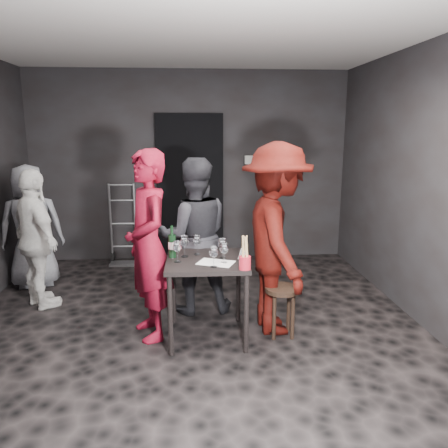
{
  "coord_description": "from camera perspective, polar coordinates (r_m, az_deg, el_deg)",
  "views": [
    {
      "loc": [
        0.04,
        -3.82,
        1.89
      ],
      "look_at": [
        0.33,
        0.25,
        0.99
      ],
      "focal_mm": 35.0,
      "sensor_mm": 36.0,
      "label": 1
    }
  ],
  "objects": [
    {
      "name": "floor",
      "position": [
        4.27,
        -4.33,
        -13.97
      ],
      "size": [
        4.5,
        5.0,
        0.02
      ],
      "primitive_type": "cube",
      "color": "black",
      "rests_on": "ground"
    },
    {
      "name": "ceiling",
      "position": [
        3.91,
        -5.03,
        24.28
      ],
      "size": [
        4.5,
        5.0,
        0.02
      ],
      "primitive_type": "cube",
      "color": "silver",
      "rests_on": "ground"
    },
    {
      "name": "wall_back",
      "position": [
        6.35,
        -4.49,
        7.44
      ],
      "size": [
        4.5,
        0.04,
        2.7
      ],
      "primitive_type": "cube",
      "color": "black",
      "rests_on": "ground"
    },
    {
      "name": "wall_front",
      "position": [
        1.43,
        -5.39,
        -9.82
      ],
      "size": [
        4.5,
        0.04,
        2.7
      ],
      "primitive_type": "cube",
      "color": "black",
      "rests_on": "ground"
    },
    {
      "name": "wall_right",
      "position": [
        4.45,
        25.79,
        4.17
      ],
      "size": [
        0.04,
        5.0,
        2.7
      ],
      "primitive_type": "cube",
      "color": "black",
      "rests_on": "ground"
    },
    {
      "name": "doorway",
      "position": [
        6.32,
        -4.45,
        4.68
      ],
      "size": [
        0.95,
        0.1,
        2.1
      ],
      "primitive_type": "cube",
      "color": "black",
      "rests_on": "ground"
    },
    {
      "name": "wallbox_upper",
      "position": [
        6.34,
        3.28,
        8.36
      ],
      "size": [
        0.12,
        0.06,
        0.12
      ],
      "primitive_type": "cube",
      "color": "#B7B7B2",
      "rests_on": "wall_back"
    },
    {
      "name": "wallbox_lower",
      "position": [
        6.37,
        5.07,
        7.9
      ],
      "size": [
        0.1,
        0.06,
        0.14
      ],
      "primitive_type": "cube",
      "color": "#B7B7B2",
      "rests_on": "wall_back"
    },
    {
      "name": "hand_truck",
      "position": [
        6.4,
        -12.94,
        -3.16
      ],
      "size": [
        0.38,
        0.33,
        1.14
      ],
      "rotation": [
        0.0,
        0.0,
        -0.01
      ],
      "color": "#B2B2B7",
      "rests_on": "floor"
    },
    {
      "name": "tasting_table",
      "position": [
        3.94,
        -2.24,
        -5.96
      ],
      "size": [
        0.72,
        0.72,
        0.75
      ],
      "rotation": [
        0.0,
        0.0,
        -0.01
      ],
      "color": "black",
      "rests_on": "floor"
    },
    {
      "name": "stool",
      "position": [
        4.1,
        7.58,
        -9.59
      ],
      "size": [
        0.31,
        0.31,
        0.47
      ],
      "rotation": [
        0.0,
        0.0,
        -0.16
      ],
      "color": "black",
      "rests_on": "floor"
    },
    {
      "name": "server_red",
      "position": [
        3.95,
        -9.94,
        -1.02
      ],
      "size": [
        0.7,
        0.84,
        1.98
      ],
      "primitive_type": "imported",
      "rotation": [
        0.0,
        0.0,
        -1.2
      ],
      "color": "maroon",
      "rests_on": "floor"
    },
    {
      "name": "woman_black",
      "position": [
        4.49,
        -3.95,
        -0.86
      ],
      "size": [
        0.88,
        0.54,
        1.73
      ],
      "primitive_type": "imported",
      "rotation": [
        0.0,
        0.0,
        3.23
      ],
      "color": "#28282D",
      "rests_on": "floor"
    },
    {
      "name": "man_maroon",
      "position": [
        4.03,
        6.94,
        0.33
      ],
      "size": [
        0.74,
        1.41,
        2.11
      ],
      "primitive_type": "imported",
      "rotation": [
        0.0,
        0.0,
        1.65
      ],
      "color": "#360805",
      "rests_on": "floor"
    },
    {
      "name": "bystander_cream",
      "position": [
        5.0,
        -23.3,
        -1.93
      ],
      "size": [
        0.88,
        0.93,
        1.48
      ],
      "primitive_type": "imported",
      "rotation": [
        0.0,
        0.0,
        2.29
      ],
      "color": "white",
      "rests_on": "floor"
    },
    {
      "name": "bystander_grey",
      "position": [
        5.72,
        -23.85,
        -0.35
      ],
      "size": [
        0.8,
        0.58,
        1.47
      ],
      "primitive_type": "imported",
      "rotation": [
        0.0,
        0.0,
        3.42
      ],
      "color": "gray",
      "rests_on": "floor"
    },
    {
      "name": "tasting_mat",
      "position": [
        3.8,
        -1.07,
        -5.07
      ],
      "size": [
        0.36,
        0.3,
        0.0
      ],
      "primitive_type": "cube",
      "rotation": [
        0.0,
        0.0,
        -0.4
      ],
      "color": "white",
      "rests_on": "tasting_table"
    },
    {
      "name": "wine_glass_a",
      "position": [
        3.82,
        -6.13,
        -3.46
      ],
      "size": [
        0.09,
        0.09,
        0.21
      ],
      "primitive_type": null,
      "rotation": [
        0.0,
        0.0,
        -0.11
      ],
      "color": "white",
      "rests_on": "tasting_table"
    },
    {
      "name": "wine_glass_b",
      "position": [
        3.96,
        -5.2,
        -2.77
      ],
      "size": [
        0.11,
        0.11,
        0.22
      ],
      "primitive_type": null,
      "rotation": [
        0.0,
        0.0,
        -0.37
      ],
      "color": "white",
      "rests_on": "tasting_table"
    },
    {
      "name": "wine_glass_c",
      "position": [
        4.02,
        -3.55,
        -2.63
      ],
      "size": [
        0.08,
        0.08,
        0.2
      ],
      "primitive_type": null,
      "rotation": [
        0.0,
        0.0,
        -0.1
      ],
      "color": "white",
      "rests_on": "tasting_table"
    },
    {
      "name": "wine_glass_d",
      "position": [
        3.66,
        -1.34,
        -4.16
      ],
      "size": [
        0.09,
        0.09,
        0.2
      ],
      "primitive_type": null,
      "rotation": [
        0.0,
        0.0,
        -0.3
      ],
      "color": "white",
      "rests_on": "tasting_table"
    },
    {
      "name": "wine_glass_e",
      "position": [
        3.77,
        0.01,
        -3.68
      ],
      "size": [
        0.09,
        0.09,
        0.2
      ],
      "primitive_type": null,
      "rotation": [
        0.0,
        0.0,
        0.27
      ],
      "color": "white",
      "rests_on": "tasting_table"
    },
    {
      "name": "wine_glass_f",
      "position": [
        3.89,
        -0.22,
        -3.1
      ],
      "size": [
        0.09,
        0.09,
        0.2
      ],
      "primitive_type": null,
      "rotation": [
        0.0,
        0.0,
        0.21
      ],
      "color": "white",
      "rests_on": "tasting_table"
    },
    {
      "name": "wine_bottle",
      "position": [
        3.96,
        -6.8,
        -2.77
      ],
      "size": [
        0.07,
        0.07,
        0.29
      ],
      "rotation": [
        0.0,
        0.0,
        -0.28
      ],
      "color": "black",
      "rests_on": "tasting_table"
    },
    {
      "name": "breadstick_cup",
      "position": [
        3.6,
        2.76,
        -3.82
      ],
      "size": [
        0.1,
        0.1,
        0.3
      ],
      "rotation": [
        0.0,
        0.0,
        -0.2
      ],
      "color": "red",
      "rests_on": "tasting_table"
    },
    {
      "name": "reserved_card",
      "position": [
        3.84,
        2.42,
        -4.11
      ],
      "size": [
        0.11,
        0.15,
        0.1
      ],
      "primitive_type": null,
      "rotation": [
        0.0,
        0.0,
        0.23
      ],
      "color": "white",
      "rests_on": "tasting_table"
    }
  ]
}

